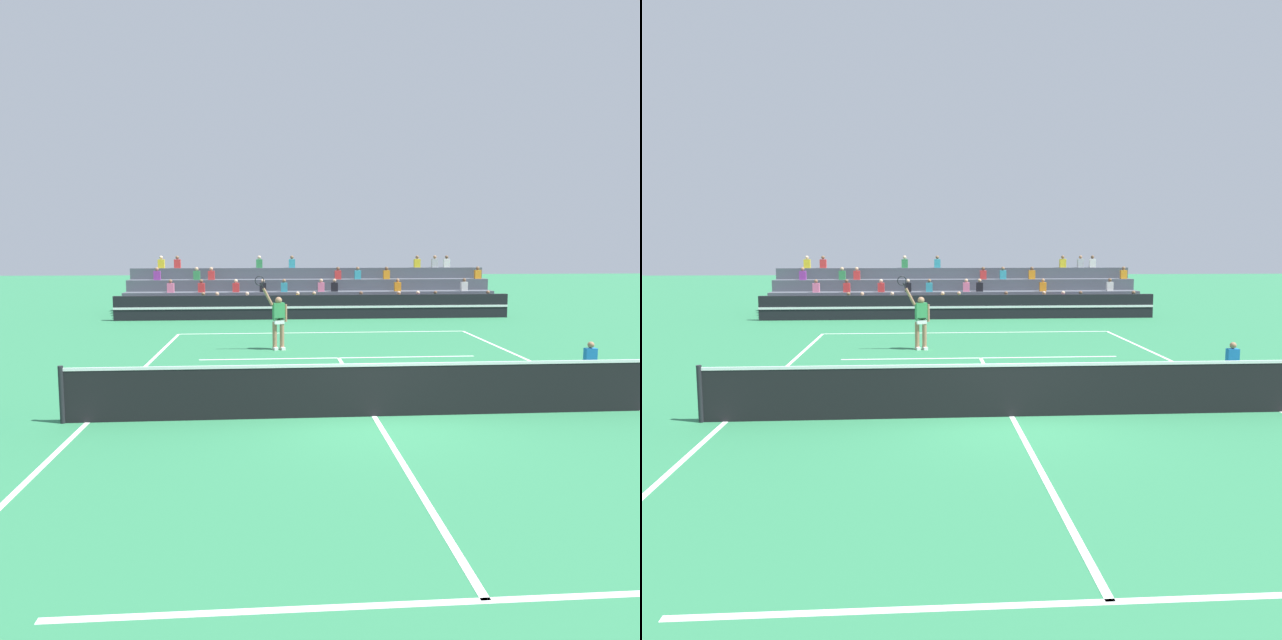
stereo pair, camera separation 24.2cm
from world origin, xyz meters
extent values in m
plane|color=#2D7A4C|center=(0.00, 0.00, 0.00)|extent=(120.00, 120.00, 0.00)
cube|color=white|center=(0.00, 11.90, 0.00)|extent=(11.00, 0.10, 0.01)
cube|color=white|center=(-5.50, 0.00, 0.00)|extent=(0.10, 23.80, 0.01)
cube|color=white|center=(5.50, 0.00, 0.00)|extent=(0.10, 23.80, 0.01)
cube|color=white|center=(0.00, -6.43, 0.00)|extent=(8.25, 0.10, 0.01)
cube|color=white|center=(0.00, 6.43, 0.00)|extent=(8.25, 0.10, 0.01)
cube|color=white|center=(0.00, 0.00, 0.00)|extent=(0.10, 12.85, 0.01)
cylinder|color=black|center=(-5.95, 0.00, 0.55)|extent=(0.10, 0.10, 1.10)
cube|color=black|center=(0.00, 0.00, 0.50)|extent=(11.90, 0.02, 1.00)
cube|color=white|center=(0.00, 0.00, 1.03)|extent=(11.90, 0.04, 0.06)
cube|color=black|center=(0.00, 16.44, 0.55)|extent=(18.00, 0.24, 1.10)
cube|color=white|center=(0.00, 16.31, 0.55)|extent=(18.00, 0.02, 0.10)
cube|color=#4C515B|center=(0.00, 17.72, 0.28)|extent=(18.08, 0.95, 0.55)
cube|color=#338C4C|center=(0.04, 17.55, 0.77)|extent=(0.32, 0.22, 0.44)
sphere|color=tan|center=(0.04, 17.55, 1.09)|extent=(0.18, 0.18, 0.18)
cube|color=black|center=(8.49, 17.55, 0.77)|extent=(0.32, 0.22, 0.44)
sphere|color=brown|center=(8.49, 17.55, 1.09)|extent=(0.18, 0.18, 0.18)
cube|color=silver|center=(-4.51, 17.55, 0.77)|extent=(0.32, 0.22, 0.44)
sphere|color=tan|center=(-4.51, 17.55, 1.09)|extent=(0.18, 0.18, 0.18)
cube|color=purple|center=(5.04, 17.55, 0.77)|extent=(0.32, 0.22, 0.44)
sphere|color=beige|center=(5.04, 17.55, 1.09)|extent=(0.18, 0.18, 0.18)
cube|color=#338C4C|center=(-5.15, 17.55, 0.77)|extent=(0.32, 0.22, 0.44)
sphere|color=brown|center=(-5.15, 17.55, 1.09)|extent=(0.18, 0.18, 0.18)
cube|color=#B2B2B7|center=(2.28, 17.55, 0.77)|extent=(0.32, 0.22, 0.44)
sphere|color=brown|center=(2.28, 17.55, 1.09)|extent=(0.18, 0.18, 0.18)
cube|color=#B2B2B7|center=(-3.11, 17.55, 0.77)|extent=(0.32, 0.22, 0.44)
sphere|color=beige|center=(-3.11, 17.55, 1.09)|extent=(0.18, 0.18, 0.18)
cube|color=teal|center=(5.89, 17.55, 0.77)|extent=(0.32, 0.22, 0.44)
sphere|color=brown|center=(5.89, 17.55, 1.09)|extent=(0.18, 0.18, 0.18)
cube|color=orange|center=(4.11, 17.55, 0.77)|extent=(0.32, 0.22, 0.44)
sphere|color=tan|center=(4.11, 17.55, 1.09)|extent=(0.18, 0.18, 0.18)
cube|color=yellow|center=(-0.74, 17.55, 0.77)|extent=(0.32, 0.22, 0.44)
sphere|color=beige|center=(-0.74, 17.55, 1.09)|extent=(0.18, 0.18, 0.18)
cube|color=#4C515B|center=(0.00, 18.67, 0.55)|extent=(18.08, 0.95, 1.10)
cube|color=silver|center=(7.60, 18.50, 1.32)|extent=(0.32, 0.22, 0.44)
sphere|color=brown|center=(7.60, 18.50, 1.64)|extent=(0.18, 0.18, 0.18)
cube|color=orange|center=(4.24, 18.50, 1.32)|extent=(0.32, 0.22, 0.44)
sphere|color=#9E7051|center=(4.24, 18.50, 1.64)|extent=(0.18, 0.18, 0.18)
cube|color=pink|center=(-6.79, 18.50, 1.32)|extent=(0.32, 0.22, 0.44)
sphere|color=brown|center=(-6.79, 18.50, 1.64)|extent=(0.18, 0.18, 0.18)
cube|color=teal|center=(-1.36, 18.50, 1.32)|extent=(0.32, 0.22, 0.44)
sphere|color=brown|center=(-1.36, 18.50, 1.64)|extent=(0.18, 0.18, 0.18)
cube|color=red|center=(-3.69, 18.50, 1.32)|extent=(0.32, 0.22, 0.44)
sphere|color=beige|center=(-3.69, 18.50, 1.64)|extent=(0.18, 0.18, 0.18)
cube|color=pink|center=(0.45, 18.50, 1.32)|extent=(0.32, 0.22, 0.44)
sphere|color=tan|center=(0.45, 18.50, 1.64)|extent=(0.18, 0.18, 0.18)
cube|color=black|center=(-2.39, 18.50, 1.32)|extent=(0.32, 0.22, 0.44)
sphere|color=beige|center=(-2.39, 18.50, 1.64)|extent=(0.18, 0.18, 0.18)
cube|color=black|center=(1.11, 18.50, 1.32)|extent=(0.32, 0.22, 0.44)
sphere|color=tan|center=(1.11, 18.50, 1.64)|extent=(0.18, 0.18, 0.18)
cube|color=red|center=(-5.33, 18.50, 1.32)|extent=(0.32, 0.22, 0.44)
sphere|color=brown|center=(-5.33, 18.50, 1.64)|extent=(0.18, 0.18, 0.18)
cube|color=#4C515B|center=(0.00, 19.62, 0.83)|extent=(18.08, 0.95, 1.65)
cube|color=purple|center=(-7.59, 19.45, 1.87)|extent=(0.32, 0.22, 0.44)
sphere|color=#9E7051|center=(-7.59, 19.45, 2.19)|extent=(0.18, 0.18, 0.18)
cube|color=teal|center=(2.38, 19.45, 1.87)|extent=(0.32, 0.22, 0.44)
sphere|color=brown|center=(2.38, 19.45, 2.19)|extent=(0.18, 0.18, 0.18)
cube|color=red|center=(-4.94, 19.45, 1.87)|extent=(0.32, 0.22, 0.44)
sphere|color=tan|center=(-4.94, 19.45, 2.19)|extent=(0.18, 0.18, 0.18)
cube|color=red|center=(1.38, 19.45, 1.87)|extent=(0.32, 0.22, 0.44)
sphere|color=brown|center=(1.38, 19.45, 2.19)|extent=(0.18, 0.18, 0.18)
cube|color=#338C4C|center=(-5.66, 19.45, 1.87)|extent=(0.32, 0.22, 0.44)
sphere|color=tan|center=(-5.66, 19.45, 2.19)|extent=(0.18, 0.18, 0.18)
cube|color=orange|center=(8.59, 19.45, 1.87)|extent=(0.32, 0.22, 0.44)
sphere|color=brown|center=(8.59, 19.45, 2.19)|extent=(0.18, 0.18, 0.18)
cube|color=orange|center=(3.85, 19.45, 1.87)|extent=(0.32, 0.22, 0.44)
sphere|color=brown|center=(3.85, 19.45, 2.19)|extent=(0.18, 0.18, 0.18)
cube|color=#4C515B|center=(0.00, 20.57, 1.10)|extent=(18.08, 0.95, 2.20)
cube|color=silver|center=(7.22, 20.40, 2.42)|extent=(0.32, 0.22, 0.44)
sphere|color=brown|center=(7.22, 20.40, 2.74)|extent=(0.18, 0.18, 0.18)
cube|color=yellow|center=(5.65, 20.40, 2.42)|extent=(0.32, 0.22, 0.44)
sphere|color=brown|center=(5.65, 20.40, 2.74)|extent=(0.18, 0.18, 0.18)
cube|color=teal|center=(-0.91, 20.40, 2.42)|extent=(0.32, 0.22, 0.44)
sphere|color=brown|center=(-0.91, 20.40, 2.74)|extent=(0.18, 0.18, 0.18)
cube|color=red|center=(-6.72, 20.40, 2.42)|extent=(0.32, 0.22, 0.44)
sphere|color=brown|center=(-6.72, 20.40, 2.74)|extent=(0.18, 0.18, 0.18)
cube|color=yellow|center=(-7.53, 20.40, 2.42)|extent=(0.32, 0.22, 0.44)
sphere|color=beige|center=(-7.53, 20.40, 2.74)|extent=(0.18, 0.18, 0.18)
cube|color=#B2B2B7|center=(6.59, 20.40, 2.42)|extent=(0.32, 0.22, 0.44)
sphere|color=#9E7051|center=(6.59, 20.40, 2.74)|extent=(0.18, 0.18, 0.18)
cube|color=#338C4C|center=(-2.58, 20.40, 2.42)|extent=(0.32, 0.22, 0.44)
sphere|color=beige|center=(-2.58, 20.40, 2.74)|extent=(0.18, 0.18, 0.18)
cube|color=black|center=(6.33, 3.67, 0.06)|extent=(0.28, 0.36, 0.12)
cube|color=black|center=(6.33, 3.67, 0.18)|extent=(0.28, 0.24, 0.18)
cube|color=#1966B2|center=(6.33, 3.67, 0.47)|extent=(0.30, 0.18, 0.40)
sphere|color=#9E7051|center=(6.33, 3.67, 0.76)|extent=(0.17, 0.17, 0.17)
cylinder|color=#9E7051|center=(-1.66, 8.07, 0.45)|extent=(0.14, 0.14, 0.90)
cylinder|color=#9E7051|center=(-1.89, 8.08, 0.45)|extent=(0.14, 0.14, 0.90)
cube|color=white|center=(-1.76, 8.06, 0.94)|extent=(0.37, 0.29, 0.20)
cube|color=#338C4C|center=(-1.76, 8.06, 1.24)|extent=(0.40, 0.30, 0.56)
sphere|color=#9E7051|center=(-1.76, 8.06, 1.60)|extent=(0.22, 0.22, 0.22)
cube|color=white|center=(-1.65, 8.03, 0.04)|extent=(0.19, 0.28, 0.09)
cube|color=white|center=(-1.88, 8.04, 0.04)|extent=(0.19, 0.28, 0.09)
cylinder|color=#9E7051|center=(-1.53, 8.13, 1.18)|extent=(0.09, 0.09, 0.56)
cylinder|color=#9E7051|center=(-2.10, 7.95, 1.73)|extent=(0.37, 0.20, 0.57)
cylinder|color=black|center=(-2.28, 7.89, 2.08)|extent=(0.13, 0.07, 0.21)
torus|color=black|center=(-2.36, 7.87, 2.24)|extent=(0.40, 0.16, 0.42)
sphere|color=#C6DB33|center=(4.39, 3.01, 0.03)|extent=(0.07, 0.07, 0.07)
camera|label=1|loc=(-2.01, -11.82, 3.34)|focal=35.00mm
camera|label=2|loc=(-1.76, -11.83, 3.34)|focal=35.00mm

